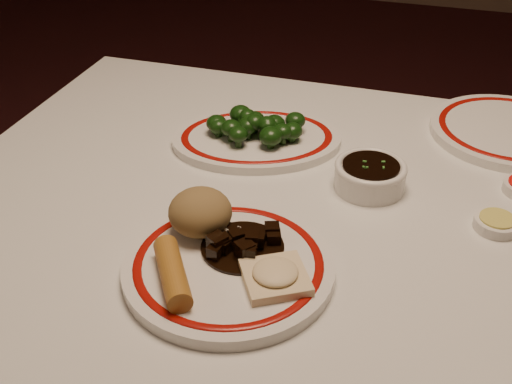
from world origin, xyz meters
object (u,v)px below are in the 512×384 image
object	(u,v)px
dining_table	(318,260)
main_plate	(229,267)
broccoli_pile	(258,125)
rice_mound	(200,212)
fried_wonton	(275,275)
stirfry_heap	(240,243)
broccoli_plate	(257,139)
soy_bowl	(370,177)
spring_roll	(172,273)

from	to	relation	value
dining_table	main_plate	bearing A→B (deg)	-117.06
main_plate	broccoli_pile	world-z (taller)	broccoli_pile
rice_mound	broccoli_pile	bearing A→B (deg)	91.05
fried_wonton	stirfry_heap	world-z (taller)	stirfry_heap
main_plate	broccoli_pile	xyz separation A→B (m)	(-0.06, 0.33, 0.03)
rice_mound	broccoli_plate	xyz separation A→B (m)	(-0.01, 0.29, -0.04)
dining_table	broccoli_plate	bearing A→B (deg)	132.19
soy_bowl	fried_wonton	bearing A→B (deg)	-105.40
fried_wonton	stirfry_heap	xyz separation A→B (m)	(-0.06, 0.05, 0.00)
stirfry_heap	broccoli_pile	size ratio (longest dim) A/B	0.66
main_plate	soy_bowl	xyz separation A→B (m)	(0.14, 0.26, 0.01)
main_plate	broccoli_plate	size ratio (longest dim) A/B	0.90
spring_roll	fried_wonton	xyz separation A→B (m)	(0.12, 0.04, -0.01)
dining_table	rice_mound	bearing A→B (deg)	-140.98
main_plate	broccoli_pile	distance (m)	0.34
broccoli_plate	stirfry_heap	bearing A→B (deg)	-76.84
dining_table	rice_mound	world-z (taller)	rice_mound
dining_table	stirfry_heap	bearing A→B (deg)	-119.88
fried_wonton	stirfry_heap	size ratio (longest dim) A/B	0.96
fried_wonton	broccoli_plate	size ratio (longest dim) A/B	0.30
broccoli_plate	soy_bowl	xyz separation A→B (m)	(0.21, -0.08, 0.01)
dining_table	main_plate	world-z (taller)	main_plate
spring_roll	soy_bowl	world-z (taller)	spring_roll
dining_table	broccoli_plate	xyz separation A→B (m)	(-0.15, 0.17, 0.10)
main_plate	rice_mound	bearing A→B (deg)	137.94
rice_mound	stirfry_heap	world-z (taller)	rice_mound
spring_roll	soy_bowl	bearing A→B (deg)	25.39
spring_roll	broccoli_pile	size ratio (longest dim) A/B	0.69
spring_roll	broccoli_pile	bearing A→B (deg)	58.97
dining_table	soy_bowl	xyz separation A→B (m)	(0.06, 0.09, 0.11)
broccoli_plate	broccoli_pile	distance (m)	0.03
stirfry_heap	broccoli_plate	bearing A→B (deg)	103.16
broccoli_plate	soy_bowl	distance (m)	0.22
dining_table	stirfry_heap	world-z (taller)	stirfry_heap
stirfry_heap	soy_bowl	size ratio (longest dim) A/B	1.01
rice_mound	fried_wonton	size ratio (longest dim) A/B	0.82
main_plate	soy_bowl	world-z (taller)	soy_bowl
rice_mound	soy_bowl	bearing A→B (deg)	45.34
dining_table	soy_bowl	world-z (taller)	soy_bowl
broccoli_pile	spring_roll	bearing A→B (deg)	-88.48
broccoli_plate	spring_roll	bearing A→B (deg)	-88.09
broccoli_pile	soy_bowl	bearing A→B (deg)	-20.95
spring_roll	stirfry_heap	world-z (taller)	spring_roll
dining_table	fried_wonton	xyz separation A→B (m)	(-0.02, -0.19, 0.12)
spring_roll	broccoli_pile	world-z (taller)	broccoli_pile
main_plate	spring_roll	distance (m)	0.08
dining_table	stirfry_heap	xyz separation A→B (m)	(-0.08, -0.14, 0.12)
soy_bowl	main_plate	bearing A→B (deg)	-119.22
main_plate	spring_roll	xyz separation A→B (m)	(-0.05, -0.06, 0.02)
stirfry_heap	soy_bowl	distance (m)	0.26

